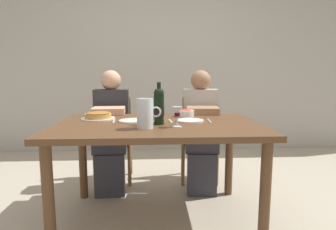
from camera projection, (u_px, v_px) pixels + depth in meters
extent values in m
plane|color=#B2A893|center=(158.00, 218.00, 2.20)|extent=(8.00, 8.00, 0.00)
cube|color=#B2ADA3|center=(155.00, 55.00, 4.06)|extent=(8.00, 0.10, 2.80)
cube|color=brown|center=(158.00, 126.00, 2.09)|extent=(1.50, 1.00, 0.04)
cylinder|color=brown|center=(49.00, 201.00, 1.70)|extent=(0.07, 0.07, 0.72)
cylinder|color=brown|center=(265.00, 196.00, 1.77)|extent=(0.07, 0.07, 0.72)
cylinder|color=brown|center=(83.00, 159.00, 2.53)|extent=(0.07, 0.07, 0.72)
cylinder|color=brown|center=(229.00, 157.00, 2.60)|extent=(0.07, 0.07, 0.72)
cylinder|color=black|center=(159.00, 110.00, 2.02)|extent=(0.08, 0.08, 0.21)
sphere|color=black|center=(159.00, 93.00, 2.00)|extent=(0.08, 0.08, 0.08)
cylinder|color=black|center=(159.00, 87.00, 1.99)|extent=(0.03, 0.03, 0.07)
cylinder|color=black|center=(159.00, 111.00, 2.02)|extent=(0.08, 0.08, 0.07)
cylinder|color=silver|center=(145.00, 114.00, 1.87)|extent=(0.11, 0.11, 0.20)
cylinder|color=silver|center=(145.00, 119.00, 1.87)|extent=(0.10, 0.10, 0.12)
torus|color=silver|center=(156.00, 112.00, 1.87)|extent=(0.07, 0.01, 0.07)
cylinder|color=silver|center=(98.00, 119.00, 2.26)|extent=(0.27, 0.27, 0.01)
cylinder|color=#C18E47|center=(98.00, 116.00, 2.26)|extent=(0.21, 0.21, 0.03)
ellipsoid|color=#9E6028|center=(98.00, 113.00, 2.26)|extent=(0.19, 0.19, 0.02)
cylinder|color=white|center=(185.00, 113.00, 2.40)|extent=(0.16, 0.16, 0.06)
ellipsoid|color=#B2382D|center=(185.00, 111.00, 2.39)|extent=(0.13, 0.13, 0.04)
cylinder|color=silver|center=(177.00, 127.00, 1.93)|extent=(0.06, 0.06, 0.00)
cylinder|color=silver|center=(177.00, 121.00, 1.93)|extent=(0.01, 0.01, 0.07)
cone|color=silver|center=(177.00, 112.00, 1.92)|extent=(0.07, 0.07, 0.07)
cylinder|color=#470A14|center=(177.00, 114.00, 1.92)|extent=(0.04, 0.04, 0.02)
cylinder|color=silver|center=(161.00, 117.00, 2.38)|extent=(0.06, 0.06, 0.00)
cylinder|color=silver|center=(161.00, 112.00, 2.38)|extent=(0.01, 0.01, 0.07)
cone|color=silver|center=(161.00, 104.00, 2.37)|extent=(0.07, 0.07, 0.07)
cylinder|color=#470A14|center=(161.00, 106.00, 2.37)|extent=(0.04, 0.04, 0.03)
cylinder|color=white|center=(133.00, 121.00, 2.15)|extent=(0.22, 0.22, 0.01)
cylinder|color=white|center=(190.00, 121.00, 2.16)|extent=(0.21, 0.21, 0.01)
cube|color=silver|center=(114.00, 121.00, 2.14)|extent=(0.03, 0.16, 0.00)
cube|color=silver|center=(153.00, 121.00, 2.16)|extent=(0.03, 0.18, 0.00)
cube|color=silver|center=(209.00, 121.00, 2.17)|extent=(0.02, 0.18, 0.00)
cube|color=silver|center=(171.00, 121.00, 2.15)|extent=(0.03, 0.16, 0.00)
cube|color=olive|center=(113.00, 138.00, 2.92)|extent=(0.42, 0.42, 0.02)
cube|color=olive|center=(114.00, 116.00, 3.07)|extent=(0.36, 0.05, 0.40)
cylinder|color=olive|center=(95.00, 166.00, 2.77)|extent=(0.04, 0.04, 0.45)
cylinder|color=olive|center=(129.00, 164.00, 2.80)|extent=(0.04, 0.04, 0.45)
cylinder|color=olive|center=(100.00, 156.00, 3.11)|extent=(0.04, 0.04, 0.45)
cylinder|color=olive|center=(131.00, 155.00, 3.14)|extent=(0.04, 0.04, 0.45)
cube|color=#2D2D33|center=(112.00, 114.00, 2.84)|extent=(0.35, 0.21, 0.50)
sphere|color=tan|center=(111.00, 80.00, 2.79)|extent=(0.20, 0.20, 0.20)
cube|color=#33333D|center=(111.00, 142.00, 2.69)|extent=(0.32, 0.39, 0.14)
cube|color=#33333D|center=(110.00, 175.00, 2.58)|extent=(0.28, 0.13, 0.40)
cube|color=tan|center=(109.00, 111.00, 2.56)|extent=(0.30, 0.25, 0.06)
cube|color=olive|center=(199.00, 138.00, 2.94)|extent=(0.44, 0.44, 0.02)
cube|color=olive|center=(198.00, 115.00, 3.10)|extent=(0.36, 0.06, 0.40)
cylinder|color=olive|center=(183.00, 164.00, 2.82)|extent=(0.04, 0.04, 0.45)
cylinder|color=olive|center=(217.00, 164.00, 2.80)|extent=(0.04, 0.04, 0.45)
cylinder|color=olive|center=(183.00, 154.00, 3.15)|extent=(0.04, 0.04, 0.45)
cylinder|color=olive|center=(213.00, 155.00, 3.14)|extent=(0.04, 0.04, 0.45)
cube|color=#B7B2A8|center=(200.00, 114.00, 2.87)|extent=(0.36, 0.23, 0.50)
sphere|color=#9E7051|center=(201.00, 80.00, 2.82)|extent=(0.20, 0.20, 0.20)
cube|color=#33333D|center=(201.00, 142.00, 2.72)|extent=(0.34, 0.41, 0.14)
cube|color=#33333D|center=(202.00, 174.00, 2.61)|extent=(0.28, 0.15, 0.40)
cube|color=#9E7051|center=(202.00, 110.00, 2.58)|extent=(0.31, 0.27, 0.06)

